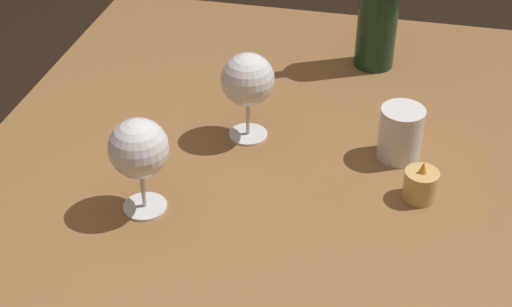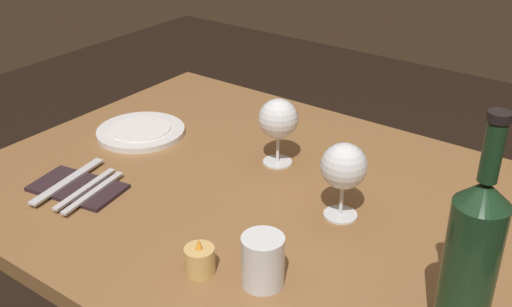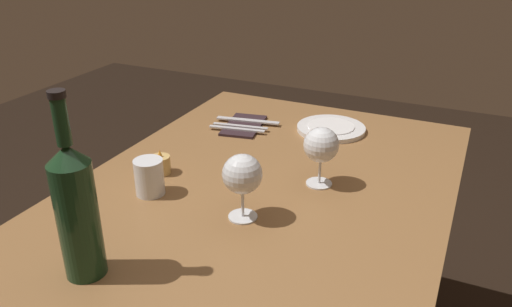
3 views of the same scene
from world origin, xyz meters
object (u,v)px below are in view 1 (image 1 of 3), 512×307
wine_glass_left (248,81)px  wine_glass_right (139,150)px  water_tumbler (400,136)px  votive_candle (420,186)px

wine_glass_left → wine_glass_right: bearing=-25.7°
water_tumbler → votive_candle: 0.11m
water_tumbler → votive_candle: size_ratio=1.34×
wine_glass_right → votive_candle: bearing=106.1°
water_tumbler → wine_glass_left: bearing=-90.9°
votive_candle → wine_glass_right: bearing=-73.9°
water_tumbler → wine_glass_right: bearing=-58.8°
wine_glass_left → votive_candle: (0.11, 0.29, -0.08)m
wine_glass_left → water_tumbler: size_ratio=1.72×
water_tumbler → votive_candle: bearing=21.0°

